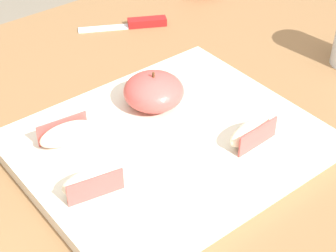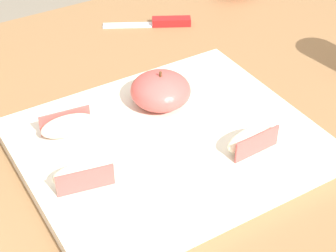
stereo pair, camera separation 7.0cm
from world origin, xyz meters
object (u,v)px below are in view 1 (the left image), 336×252
Objects in this scene: apple_half_skin_up at (154,91)px; apple_wedge_front at (92,181)px; apple_wedge_left at (251,132)px; paring_knife at (140,23)px; cutting_board at (168,143)px; apple_wedge_near_knife at (66,133)px.

apple_wedge_front is (-0.16, -0.09, -0.01)m from apple_half_skin_up.
paring_knife is at bearing 75.80° from apple_wedge_left.
cutting_board is at bearing 137.70° from apple_wedge_left.
apple_wedge_left is at bearing -104.20° from paring_knife.
apple_wedge_left is (0.05, -0.14, -0.01)m from apple_half_skin_up.
apple_wedge_near_knife is at bearing 142.32° from apple_wedge_left.
cutting_board is at bearing -33.91° from apple_wedge_near_knife.
paring_knife is (0.09, 0.37, -0.03)m from apple_wedge_left.
apple_wedge_front reaches higher than paring_knife.
apple_wedge_front is at bearing -102.21° from apple_wedge_near_knife.
apple_half_skin_up reaches higher than apple_wedge_front.
apple_half_skin_up is at bearing 66.57° from cutting_board.
apple_wedge_left is 0.39m from paring_knife.
apple_wedge_left is 0.21m from apple_wedge_front.
cutting_board is 0.11m from apple_wedge_left.
apple_wedge_near_knife is (-0.11, 0.07, 0.03)m from cutting_board.
apple_wedge_near_knife is (-0.14, 0.00, -0.01)m from apple_half_skin_up.
apple_wedge_left reaches higher than cutting_board.
apple_wedge_front is at bearing -133.06° from paring_knife.
apple_half_skin_up is 1.13× the size of apple_wedge_front.
apple_wedge_front is (-0.21, 0.05, 0.00)m from apple_wedge_left.
apple_wedge_left and apple_wedge_near_knife have the same top height.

